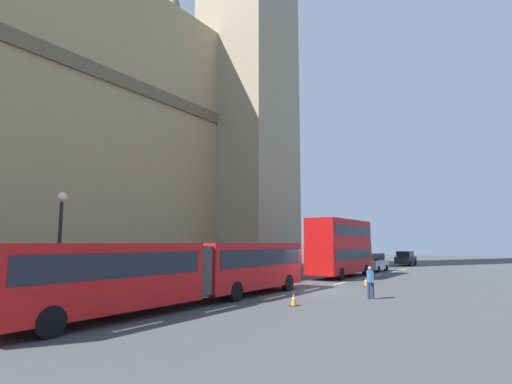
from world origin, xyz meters
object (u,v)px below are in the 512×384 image
object	(u,v)px
sedan_lead	(374,262)
traffic_cone_middle	(366,282)
traffic_cone_west	(294,300)
pedestrian_near_cones	(370,281)
articulated_bus	(189,267)
double_decker_bus	(340,245)
street_lamp	(60,240)
sedan_trailing	(406,258)

from	to	relation	value
sedan_lead	traffic_cone_middle	distance (m)	15.16
traffic_cone_west	pedestrian_near_cones	xyz separation A→B (m)	(4.25, -2.27, 0.63)
articulated_bus	traffic_cone_middle	distance (m)	13.90
double_decker_bus	pedestrian_near_cones	size ratio (longest dim) A/B	5.39
pedestrian_near_cones	street_lamp	bearing A→B (deg)	134.18
traffic_cone_middle	articulated_bus	bearing A→B (deg)	162.74
traffic_cone_middle	pedestrian_near_cones	world-z (taller)	pedestrian_near_cones
articulated_bus	double_decker_bus	size ratio (longest dim) A/B	2.00
articulated_bus	sedan_trailing	bearing A→B (deg)	-0.19
articulated_bus	sedan_trailing	size ratio (longest dim) A/B	4.14
articulated_bus	sedan_lead	world-z (taller)	articulated_bus
street_lamp	traffic_cone_west	bearing A→B (deg)	-53.57
pedestrian_near_cones	articulated_bus	bearing A→B (deg)	136.31
sedan_lead	double_decker_bus	bearing A→B (deg)	179.47
traffic_cone_west	street_lamp	world-z (taller)	street_lamp
articulated_bus	traffic_cone_middle	size ratio (longest dim) A/B	31.42
articulated_bus	street_lamp	xyz separation A→B (m)	(-3.89, 4.51, 1.31)
sedan_trailing	street_lamp	bearing A→B (deg)	174.08
traffic_cone_west	pedestrian_near_cones	size ratio (longest dim) A/B	0.34
traffic_cone_middle	pedestrian_near_cones	bearing A→B (deg)	-159.36
sedan_lead	sedan_trailing	distance (m)	13.07
sedan_trailing	street_lamp	distance (m)	45.05
sedan_trailing	traffic_cone_middle	size ratio (longest dim) A/B	7.59
double_decker_bus	sedan_lead	distance (m)	9.01
articulated_bus	traffic_cone_west	distance (m)	5.17
traffic_cone_west	street_lamp	distance (m)	11.22
double_decker_bus	articulated_bus	bearing A→B (deg)	-180.00
traffic_cone_west	pedestrian_near_cones	world-z (taller)	pedestrian_near_cones
pedestrian_near_cones	sedan_trailing	bearing A→B (deg)	10.60
articulated_bus	sedan_lead	bearing A→B (deg)	-0.16
traffic_cone_middle	street_lamp	world-z (taller)	street_lamp
articulated_bus	traffic_cone_middle	bearing A→B (deg)	-17.26
sedan_trailing	pedestrian_near_cones	xyz separation A→B (m)	(-34.06, -6.37, -0.00)
pedestrian_near_cones	traffic_cone_west	bearing A→B (deg)	151.89
sedan_trailing	traffic_cone_west	bearing A→B (deg)	-173.88
sedan_lead	street_lamp	world-z (taller)	street_lamp
traffic_cone_west	articulated_bus	bearing A→B (deg)	121.17
traffic_cone_middle	double_decker_bus	bearing A→B (deg)	35.42
sedan_trailing	street_lamp	size ratio (longest dim) A/B	0.83
sedan_lead	street_lamp	xyz separation A→B (m)	(-31.70, 4.59, 2.14)
articulated_bus	double_decker_bus	distance (m)	19.00
articulated_bus	traffic_cone_west	world-z (taller)	articulated_bus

